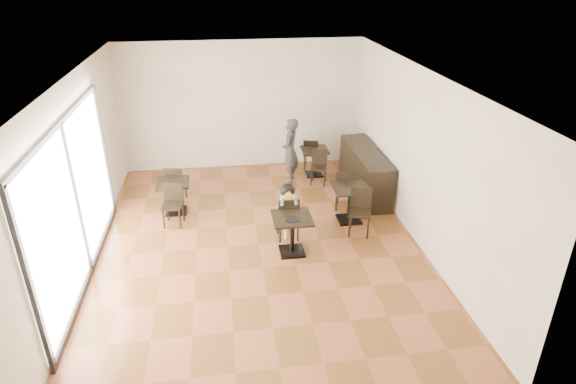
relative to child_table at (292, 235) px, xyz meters
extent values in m
cube|color=brown|center=(-0.58, 0.36, -0.37)|extent=(6.00, 8.00, 0.01)
cube|color=silver|center=(-0.58, 0.36, 2.83)|extent=(6.00, 8.00, 0.01)
cube|color=white|center=(-0.58, 4.36, 1.23)|extent=(6.00, 0.01, 3.20)
cube|color=white|center=(-0.58, -3.64, 1.23)|extent=(6.00, 0.01, 3.20)
cube|color=white|center=(-3.58, 0.36, 1.23)|extent=(0.01, 8.00, 3.20)
cube|color=white|center=(2.42, 0.36, 1.23)|extent=(0.01, 8.00, 3.20)
cube|color=white|center=(-3.55, -0.14, 1.03)|extent=(0.04, 4.50, 2.60)
cylinder|color=black|center=(0.00, -0.10, 0.38)|extent=(0.25, 0.25, 0.02)
imported|color=#38383D|center=(0.44, 3.17, 0.42)|extent=(0.53, 0.66, 1.57)
cube|color=black|center=(2.07, 2.36, 0.13)|extent=(0.60, 2.40, 1.00)
camera|label=1|loc=(-1.16, -7.45, 4.49)|focal=30.00mm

